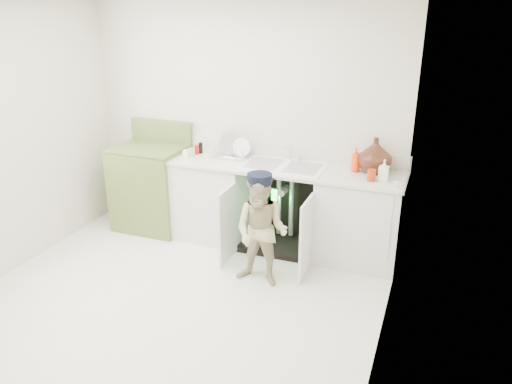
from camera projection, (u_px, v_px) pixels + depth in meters
ground at (182, 293)px, 4.49m from camera, size 3.50×3.50×0.00m
room_shell at (174, 161)px, 4.04m from camera, size 6.00×5.50×1.26m
counter_run at (285, 205)px, 5.18m from camera, size 2.44×1.02×1.24m
avocado_stove at (152, 186)px, 5.68m from camera, size 0.77×0.65×1.19m
repair_worker at (262, 230)px, 4.48m from camera, size 0.53×0.64×1.06m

